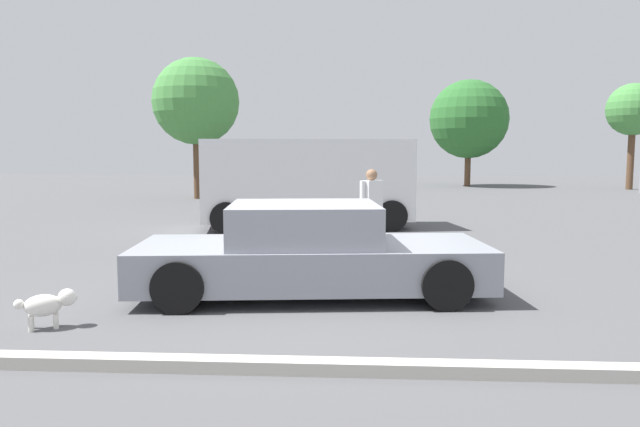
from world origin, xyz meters
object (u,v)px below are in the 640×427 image
van_white (307,181)px  pedestrian (371,203)px  sedan_foreground (309,253)px  dog (48,304)px

van_white → pedestrian: van_white is taller
sedan_foreground → van_white: 7.12m
sedan_foreground → van_white: (-0.61, 7.07, 0.63)m
van_white → pedestrian: bearing=-76.5°
dog → van_white: size_ratio=0.11×
sedan_foreground → van_white: van_white is taller
sedan_foreground → dog: (-2.76, -1.71, -0.31)m
sedan_foreground → dog: sedan_foreground is taller
dog → van_white: 9.09m
dog → van_white: bearing=49.2°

